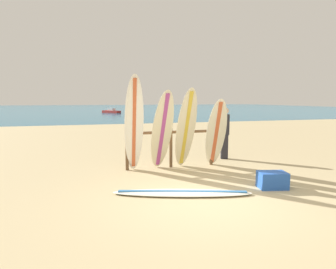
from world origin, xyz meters
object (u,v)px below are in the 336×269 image
Objects in this scene: cooler_box at (272,180)px; small_boat_offshore at (111,111)px; surfboard_leaning_left at (162,131)px; surfboard_leaning_center_left at (186,129)px; surfboard_leaning_far_left at (134,125)px; surfboard_leaning_center at (216,133)px; surfboard_lying_on_sand at (182,193)px; beachgoer_standing at (225,131)px; surfboard_rack at (171,142)px.

small_boat_offshore is at bearing 102.84° from cooler_box.
surfboard_leaning_center_left reaches higher than surfboard_leaning_left.
surfboard_leaning_far_left is 1.30× the size of surfboard_leaning_center.
surfboard_leaning_far_left reaches higher than surfboard_lying_on_sand.
surfboard_leaning_far_left is 1.44m from surfboard_leaning_center_left.
surfboard_leaning_center is 0.68× the size of surfboard_lying_on_sand.
beachgoer_standing is 2.80× the size of cooler_box.
surfboard_leaning_far_left is 34.59m from small_boat_offshore.
surfboard_leaning_left reaches higher than beachgoer_standing.
surfboard_leaning_far_left reaches higher than beachgoer_standing.
small_boat_offshore is (-0.01, 34.54, -0.73)m from surfboard_leaning_center.
surfboard_rack is at bearing 134.59° from cooler_box.
surfboard_leaning_far_left is at bearing -179.17° from surfboard_leaning_center_left.
surfboard_rack is 0.57m from surfboard_leaning_left.
surfboard_leaning_center_left is at bearing 132.26° from cooler_box.
small_boat_offshore is at bearing 91.43° from beachgoer_standing.
cooler_box is (-0.45, -3.20, -0.74)m from beachgoer_standing.
beachgoer_standing is at bearing 53.02° from surfboard_leaning_center.
surfboard_leaning_center is at bearing -4.42° from surfboard_leaning_center_left.
surfboard_leaning_center is (1.53, -0.10, -0.11)m from surfboard_leaning_left.
cooler_box is (0.39, -36.64, -0.08)m from small_boat_offshore.
surfboard_leaning_far_left is at bearing 178.84° from surfboard_leaning_center.
surfboard_leaning_left reaches higher than cooler_box.
surfboard_leaning_center is at bearing 49.98° from surfboard_lying_on_sand.
surfboard_leaning_far_left is 1.17× the size of surfboard_leaning_left.
surfboard_leaning_center is 2.74m from surfboard_lying_on_sand.
surfboard_leaning_center is 3.28× the size of cooler_box.
surfboard_leaning_center_left is (0.66, -0.04, 0.03)m from surfboard_leaning_left.
surfboard_rack is 0.90× the size of surfboard_lying_on_sand.
surfboard_rack is at bearing 41.68° from surfboard_leaning_left.
surfboard_lying_on_sand is 4.80× the size of cooler_box.
surfboard_leaning_center_left is 2.67m from cooler_box.
beachgoer_standing is at bearing 18.57° from surfboard_leaning_far_left.
small_boat_offshore is (1.19, 34.14, -0.48)m from surfboard_rack.
surfboard_leaning_center_left is 2.00m from beachgoer_standing.
surfboard_leaning_center is 2.28m from cooler_box.
surfboard_leaning_left is 2.33m from surfboard_lying_on_sand.
beachgoer_standing is (2.48, 3.06, 0.89)m from surfboard_lying_on_sand.
surfboard_lying_on_sand is (-1.65, -1.97, -0.95)m from surfboard_leaning_center.
surfboard_leaning_far_left is 2.32m from surfboard_leaning_center.
surfboard_leaning_far_left is at bearing -175.72° from surfboard_leaning_left.
surfboard_leaning_far_left is at bearing -93.80° from small_boat_offshore.
beachgoer_standing is (1.70, 1.03, -0.20)m from surfboard_leaning_center_left.
surfboard_rack is at bearing 17.78° from surfboard_leaning_far_left.
small_boat_offshore is (2.29, 34.50, -1.03)m from surfboard_leaning_far_left.
surfboard_leaning_center_left is at bearing -148.74° from beachgoer_standing.
surfboard_leaning_left is 3.06m from cooler_box.
surfboard_leaning_center_left is 3.75× the size of cooler_box.
small_boat_offshore is at bearing 87.47° from surfboard_leaning_left.
surfboard_leaning_far_left is at bearing 107.91° from surfboard_lying_on_sand.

